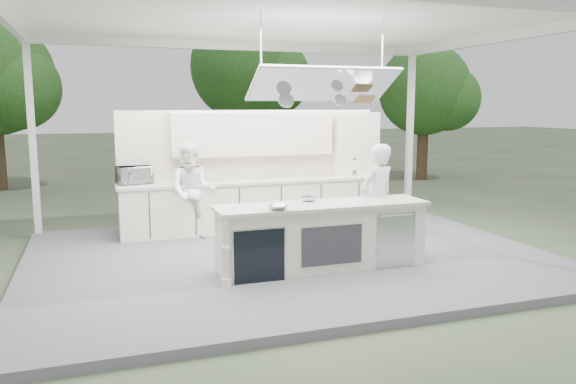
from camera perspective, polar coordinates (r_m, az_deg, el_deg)
name	(u,v)px	position (r m, az deg, el deg)	size (l,w,h in m)	color
ground	(289,261)	(9.03, 0.07, -7.01)	(90.00, 90.00, 0.00)	#4C583D
stage_deck	(289,257)	(9.01, 0.07, -6.64)	(8.00, 6.00, 0.12)	#58585C
tent	(289,21)	(8.77, 0.12, 17.00)	(8.20, 6.20, 3.86)	white
demo_island	(321,236)	(8.12, 3.38, -4.50)	(3.10, 0.79, 0.95)	white
back_counter	(256,204)	(10.67, -3.28, -1.27)	(5.08, 0.72, 0.95)	white
back_wall_unit	(275,152)	(10.87, -1.37, 4.13)	(5.05, 0.48, 2.25)	white
tree_cluster	(182,79)	(18.20, -10.77, 11.26)	(19.55, 9.40, 5.85)	#443422
head_chef	(377,200)	(8.87, 9.06, -0.81)	(0.64, 0.42, 1.76)	silver
sous_chef	(193,191)	(10.00, -9.67, 0.09)	(0.82, 0.64, 1.69)	white
toaster_oven	(134,175)	(10.38, -15.36, 1.69)	(0.58, 0.40, 0.32)	silver
bowl_large	(278,207)	(7.54, -1.05, -1.56)	(0.27, 0.27, 0.07)	silver
bowl_small	(309,199)	(8.22, 2.11, -0.70)	(0.22, 0.22, 0.07)	#B2B5B9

